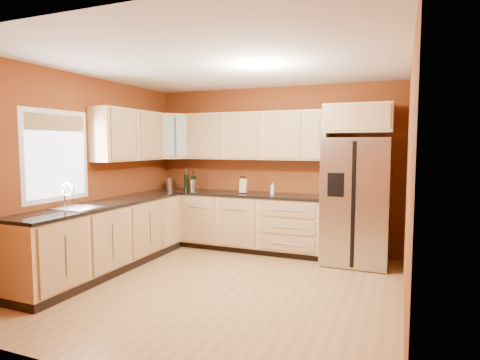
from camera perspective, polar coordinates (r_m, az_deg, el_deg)
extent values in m
plane|color=olive|center=(4.92, -2.64, -14.99)|extent=(4.00, 4.00, 0.00)
plane|color=silver|center=(4.71, -2.77, 16.25)|extent=(4.00, 4.00, 0.00)
cube|color=maroon|center=(6.50, 4.70, 1.63)|extent=(4.00, 0.04, 2.60)
cube|color=maroon|center=(2.95, -19.20, -2.68)|extent=(4.00, 0.04, 2.60)
cube|color=maroon|center=(5.77, -21.06, 0.88)|extent=(0.04, 4.00, 2.60)
cube|color=maroon|center=(4.21, 22.83, -0.57)|extent=(0.04, 4.00, 2.60)
cube|color=tan|center=(6.52, -0.79, -5.97)|extent=(2.90, 0.60, 0.88)
cube|color=tan|center=(5.69, -18.56, -7.86)|extent=(0.60, 2.80, 0.88)
cube|color=black|center=(6.44, -0.83, -1.96)|extent=(2.90, 0.62, 0.04)
cube|color=black|center=(5.60, -18.61, -3.27)|extent=(0.62, 2.80, 0.04)
cube|color=tan|center=(6.42, 2.15, 6.29)|extent=(2.30, 0.33, 0.75)
cube|color=tan|center=(6.20, -15.49, 6.15)|extent=(0.33, 1.35, 0.75)
cube|color=tan|center=(6.89, -9.57, 6.13)|extent=(0.67, 0.67, 0.75)
cube|color=tan|center=(5.94, 16.53, 8.36)|extent=(0.92, 0.60, 0.40)
cube|color=#ACABB0|center=(5.90, 16.18, -2.89)|extent=(0.90, 0.75, 1.78)
cube|color=white|center=(5.39, -24.63, 3.16)|extent=(0.03, 0.90, 1.00)
cylinder|color=#ACABB0|center=(6.71, -6.71, -0.74)|extent=(0.15, 0.15, 0.19)
cylinder|color=#ACABB0|center=(7.02, -9.98, -0.51)|extent=(0.13, 0.13, 0.19)
cube|color=tan|center=(6.36, 0.51, -0.87)|extent=(0.12, 0.11, 0.22)
cylinder|color=silver|center=(6.23, 4.64, -1.23)|extent=(0.07, 0.07, 0.17)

